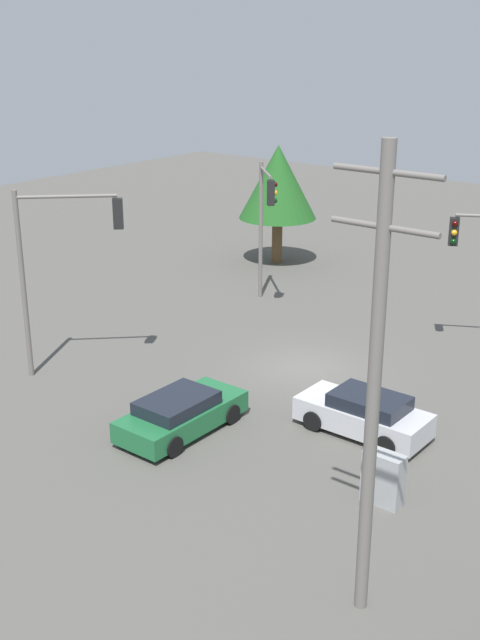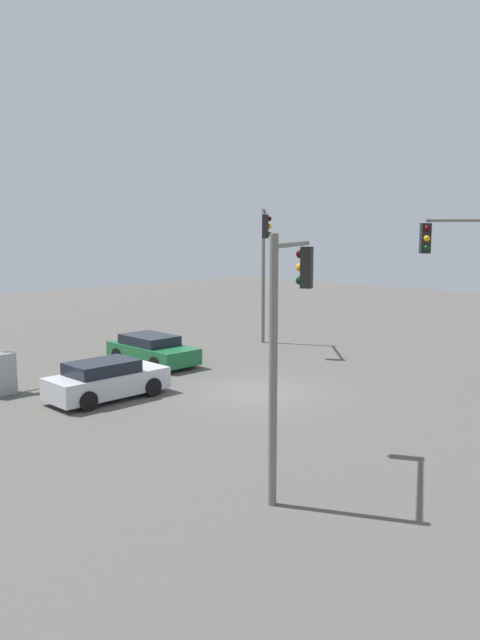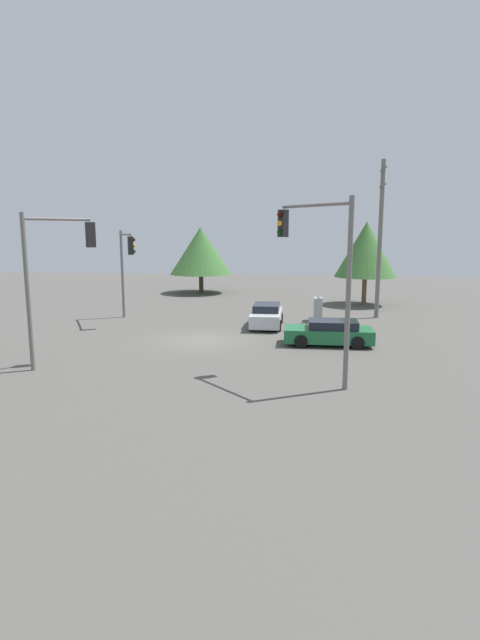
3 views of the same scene
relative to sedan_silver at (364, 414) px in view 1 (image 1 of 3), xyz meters
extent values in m
plane|color=#54514C|center=(4.24, -3.07, -0.65)|extent=(80.00, 80.00, 0.00)
cube|color=silver|center=(0.04, 0.00, -0.11)|extent=(4.11, 1.70, 0.74)
cube|color=black|center=(-0.16, 0.00, 0.47)|extent=(2.26, 1.50, 0.42)
cylinder|color=black|center=(1.32, 0.81, -0.33)|extent=(0.64, 0.22, 0.64)
cylinder|color=black|center=(1.32, -0.81, -0.33)|extent=(0.64, 0.22, 0.64)
cylinder|color=black|center=(-1.23, 0.81, -0.33)|extent=(0.64, 0.22, 0.64)
cylinder|color=black|center=(-1.23, -0.81, -0.33)|extent=(0.64, 0.22, 0.64)
cube|color=#1E6638|center=(4.49, 3.38, -0.14)|extent=(1.85, 4.33, 0.66)
cube|color=black|center=(4.49, 3.60, 0.39)|extent=(1.62, 2.38, 0.40)
cylinder|color=black|center=(5.37, 2.04, -0.33)|extent=(0.22, 0.64, 0.64)
cylinder|color=black|center=(3.61, 2.04, -0.33)|extent=(0.22, 0.64, 0.64)
cylinder|color=black|center=(5.37, 4.73, -0.33)|extent=(0.22, 0.64, 0.64)
cylinder|color=black|center=(3.61, 4.73, -0.33)|extent=(0.22, 0.64, 0.64)
cylinder|color=slate|center=(10.64, -8.75, 2.50)|extent=(0.18, 0.18, 6.29)
cylinder|color=slate|center=(9.68, -7.81, 5.39)|extent=(2.01, 1.97, 0.12)
cube|color=black|center=(8.71, -6.86, 4.77)|extent=(0.44, 0.44, 1.05)
sphere|color=#360503|center=(8.59, -6.99, 5.10)|extent=(0.22, 0.22, 0.22)
sphere|color=orange|center=(8.59, -6.99, 4.77)|extent=(0.22, 0.22, 0.22)
sphere|color=black|center=(8.59, -6.99, 4.43)|extent=(0.22, 0.22, 0.22)
cylinder|color=slate|center=(11.66, 3.61, 2.72)|extent=(0.18, 0.18, 6.74)
cylinder|color=slate|center=(10.44, 2.43, 5.84)|extent=(2.51, 2.46, 0.12)
cube|color=black|center=(9.23, 1.24, 5.21)|extent=(0.44, 0.44, 1.05)
sphere|color=#360503|center=(9.35, 1.12, 5.55)|extent=(0.22, 0.22, 0.22)
sphere|color=orange|center=(9.35, 1.12, 5.21)|extent=(0.22, 0.22, 0.22)
sphere|color=black|center=(9.35, 1.12, 4.88)|extent=(0.22, 0.22, 0.22)
cube|color=black|center=(1.01, -7.82, 4.11)|extent=(0.43, 0.41, 1.05)
sphere|color=#360503|center=(0.92, -7.67, 4.44)|extent=(0.22, 0.22, 0.22)
sphere|color=orange|center=(0.92, -7.67, 4.11)|extent=(0.22, 0.22, 0.22)
sphere|color=black|center=(0.92, -7.67, 3.77)|extent=(0.22, 0.22, 0.22)
cylinder|color=slate|center=(-3.98, 6.94, 4.35)|extent=(0.28, 0.28, 10.00)
cylinder|color=slate|center=(-3.98, 6.94, 8.75)|extent=(2.20, 0.12, 0.12)
cylinder|color=slate|center=(-3.98, 6.94, 7.75)|extent=(2.20, 0.12, 0.12)
cube|color=#9EA0A3|center=(-2.36, 3.09, 0.08)|extent=(1.08, 0.51, 1.46)
cylinder|color=brown|center=(13.52, -14.02, 0.57)|extent=(0.55, 0.55, 2.44)
cone|color=#1E561E|center=(13.52, -14.02, 3.69)|extent=(4.06, 4.06, 3.80)
camera|label=1|loc=(-10.81, 19.73, 11.12)|focal=45.00mm
camera|label=2|loc=(-11.35, -17.84, 5.04)|focal=35.00mm
camera|label=3|loc=(29.08, 1.97, 4.89)|focal=28.00mm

